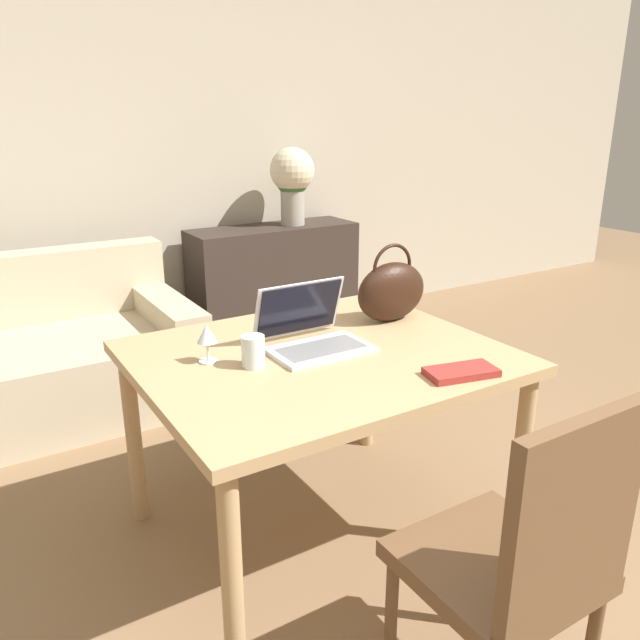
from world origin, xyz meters
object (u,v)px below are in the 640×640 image
at_px(chair, 523,556).
at_px(laptop, 310,330).
at_px(handbag, 391,291).
at_px(drinking_glass, 253,351).
at_px(couch, 19,367).
at_px(flower_vase, 292,178).
at_px(wine_glass, 207,336).

bearing_deg(chair, laptop, 90.17).
relative_size(chair, handbag, 3.02).
height_order(laptop, drinking_glass, laptop).
bearing_deg(handbag, couch, 129.35).
xyz_separation_m(chair, flower_vase, (1.07, 3.04, 0.60)).
xyz_separation_m(drinking_glass, flower_vase, (1.33, 2.10, 0.32)).
height_order(chair, laptop, laptop).
bearing_deg(couch, chair, -72.37).
bearing_deg(couch, handbag, -50.65).
bearing_deg(chair, wine_glass, 109.63).
xyz_separation_m(chair, handbag, (0.43, 1.09, 0.35)).
bearing_deg(flower_vase, wine_glass, -126.16).
xyz_separation_m(couch, wine_glass, (0.46, -1.57, 0.57)).
bearing_deg(flower_vase, laptop, -117.86).
height_order(couch, drinking_glass, drinking_glass).
xyz_separation_m(wine_glass, handbag, (0.80, 0.03, 0.03)).
relative_size(chair, wine_glass, 7.15).
bearing_deg(handbag, flower_vase, 71.74).
bearing_deg(laptop, handbag, 10.42).
bearing_deg(drinking_glass, flower_vase, 57.55).
height_order(chair, drinking_glass, chair).
distance_m(couch, wine_glass, 1.74).
height_order(wine_glass, handbag, handbag).
bearing_deg(flower_vase, chair, -109.43).
distance_m(handbag, flower_vase, 2.07).
height_order(chair, couch, chair).
relative_size(chair, drinking_glass, 8.91).
xyz_separation_m(couch, drinking_glass, (0.58, -1.69, 0.53)).
height_order(couch, laptop, laptop).
xyz_separation_m(drinking_glass, handbag, (0.69, 0.15, 0.07)).
xyz_separation_m(chair, couch, (-0.84, 2.63, -0.25)).
distance_m(couch, drinking_glass, 1.86).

